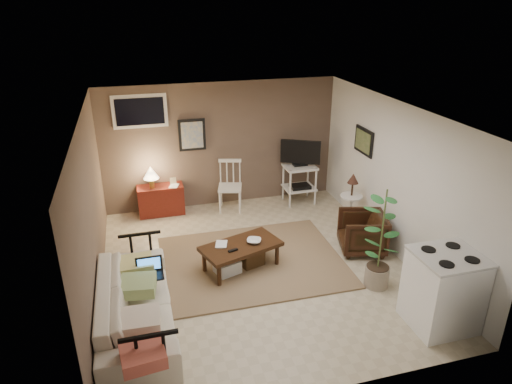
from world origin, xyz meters
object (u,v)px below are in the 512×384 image
object	(u,v)px
potted_plant	(382,236)
stove	(443,290)
armchair	(362,231)
spindle_chair	(230,187)
red_console	(160,197)
tv_stand	(300,170)
sofa	(135,298)
coffee_table	(241,255)
side_table	(352,195)

from	to	relation	value
potted_plant	stove	xyz separation A→B (m)	(0.33, -0.95, -0.30)
potted_plant	armchair	bearing A→B (deg)	75.19
spindle_chair	potted_plant	distance (m)	3.41
red_console	tv_stand	distance (m)	2.75
sofa	tv_stand	distance (m)	4.47
red_console	spindle_chair	xyz separation A→B (m)	(1.32, -0.15, 0.12)
armchair	red_console	bearing A→B (deg)	-111.25
coffee_table	red_console	size ratio (longest dim) A/B	1.33
armchair	tv_stand	bearing A→B (deg)	-156.10
red_console	stove	world-z (taller)	stove
spindle_chair	side_table	distance (m)	2.31
red_console	side_table	bearing A→B (deg)	-24.64
red_console	spindle_chair	bearing A→B (deg)	-6.48
sofa	stove	distance (m)	3.78
coffee_table	armchair	bearing A→B (deg)	0.43
potted_plant	stove	world-z (taller)	potted_plant
coffee_table	red_console	bearing A→B (deg)	113.75
sofa	potted_plant	bearing A→B (deg)	-89.86
tv_stand	side_table	xyz separation A→B (m)	(0.48, -1.27, -0.04)
red_console	side_table	world-z (taller)	side_table
sofa	side_table	distance (m)	4.15
sofa	red_console	xyz separation A→B (m)	(0.56, 3.22, -0.10)
tv_stand	coffee_table	bearing A→B (deg)	-129.53
side_table	potted_plant	distance (m)	1.80
spindle_chair	potted_plant	size ratio (longest dim) A/B	0.64
spindle_chair	armchair	distance (m)	2.71
red_console	armchair	distance (m)	3.77
side_table	stove	bearing A→B (deg)	-92.12
sofa	tv_stand	xyz separation A→B (m)	(3.28, 3.03, 0.25)
spindle_chair	stove	size ratio (longest dim) A/B	0.95
armchair	potted_plant	world-z (taller)	potted_plant
armchair	spindle_chair	bearing A→B (deg)	-125.55
armchair	stove	bearing A→B (deg)	18.06
spindle_chair	armchair	size ratio (longest dim) A/B	1.36
coffee_table	sofa	world-z (taller)	sofa
red_console	armchair	bearing A→B (deg)	-36.82
coffee_table	spindle_chair	bearing A→B (deg)	81.54
coffee_table	red_console	distance (m)	2.49
armchair	stove	size ratio (longest dim) A/B	0.70
spindle_chair	tv_stand	size ratio (longest dim) A/B	0.75
coffee_table	tv_stand	xyz separation A→B (m)	(1.72, 2.08, 0.43)
tv_stand	potted_plant	world-z (taller)	potted_plant
potted_plant	stove	size ratio (longest dim) A/B	1.50
spindle_chair	tv_stand	world-z (taller)	tv_stand
potted_plant	tv_stand	bearing A→B (deg)	90.96
tv_stand	armchair	xyz separation A→B (m)	(0.30, -2.07, -0.33)
stove	potted_plant	bearing A→B (deg)	109.32
sofa	stove	world-z (taller)	stove
armchair	potted_plant	size ratio (longest dim) A/B	0.47
armchair	potted_plant	distance (m)	1.08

